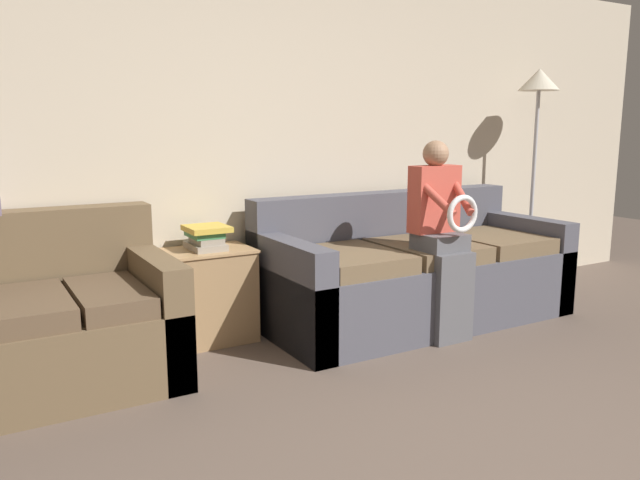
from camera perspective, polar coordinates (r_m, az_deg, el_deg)
The scene contains 7 objects.
wall_back at distance 4.43m, azimuth -5.48°, elevation 8.82°, with size 7.96×0.06×2.55m.
couch_main at distance 4.57m, azimuth 8.54°, elevation -3.11°, with size 2.24×0.97×0.90m.
couch_side at distance 3.70m, azimuth -24.94°, elevation -7.38°, with size 1.47×0.95×0.92m.
child_left_seated at distance 4.14m, azimuth 11.12°, elevation 0.69°, with size 0.35×0.38×1.30m.
side_shelf at distance 4.14m, azimuth -10.20°, elevation -4.89°, with size 0.57×0.42×0.61m.
book_stack at distance 4.05m, azimuth -10.39°, elevation 0.26°, with size 0.26×0.31×0.16m.
floor_lamp at distance 5.57m, azimuth 19.30°, elevation 11.71°, with size 0.33×0.33×1.86m.
Camera 1 is at (-1.85, -1.23, 1.39)m, focal length 35.00 mm.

